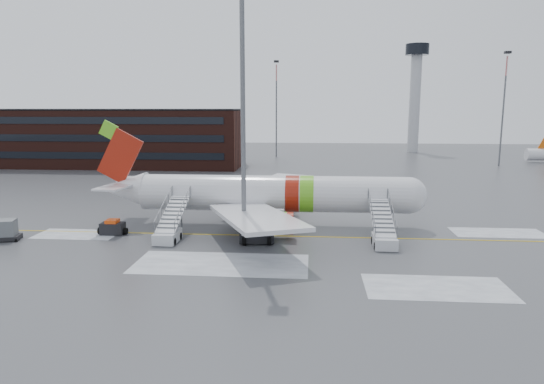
# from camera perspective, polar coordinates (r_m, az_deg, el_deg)

# --- Properties ---
(ground) EXTENTS (260.00, 260.00, 0.00)m
(ground) POSITION_cam_1_polar(r_m,az_deg,el_deg) (48.63, 3.19, -4.94)
(ground) COLOR #494C4F
(ground) RESTS_ON ground
(airliner) EXTENTS (35.03, 32.97, 11.18)m
(airliner) POSITION_cam_1_polar(r_m,az_deg,el_deg) (51.26, -0.88, -0.25)
(airliner) COLOR silver
(airliner) RESTS_ON ground
(airstair_fwd) EXTENTS (2.05, 7.70, 3.48)m
(airstair_fwd) POSITION_cam_1_polar(r_m,az_deg,el_deg) (45.62, 12.97, -4.79)
(airstair_fwd) COLOR silver
(airstair_fwd) RESTS_ON ground
(airstair_aft) EXTENTS (2.05, 7.70, 3.48)m
(airstair_aft) POSITION_cam_1_polar(r_m,az_deg,el_deg) (47.07, -11.96, -4.30)
(airstair_aft) COLOR silver
(airstair_aft) RESTS_ON ground
(pushback_tug) EXTENTS (3.37, 2.70, 1.82)m
(pushback_tug) POSITION_cam_1_polar(r_m,az_deg,el_deg) (45.19, -2.10, -5.03)
(pushback_tug) COLOR black
(pushback_tug) RESTS_ON ground
(uld_container) EXTENTS (2.81, 2.35, 1.98)m
(uld_container) POSITION_cam_1_polar(r_m,az_deg,el_deg) (52.50, -28.83, -4.02)
(uld_container) COLOR black
(uld_container) RESTS_ON ground
(baggage_tractor) EXTENTS (2.94, 1.40, 1.52)m
(baggage_tractor) POSITION_cam_1_polar(r_m,az_deg,el_deg) (50.77, -18.24, -4.04)
(baggage_tractor) COLOR black
(baggage_tractor) RESTS_ON ground
(light_mast_near) EXTENTS (1.20, 1.20, 28.56)m
(light_mast_near) POSITION_cam_1_polar(r_m,az_deg,el_deg) (44.37, -3.48, 12.76)
(light_mast_near) COLOR #595B60
(light_mast_near) RESTS_ON ground
(terminal_building) EXTENTS (62.00, 16.11, 12.30)m
(terminal_building) POSITION_cam_1_polar(r_m,az_deg,el_deg) (112.13, -19.73, 6.08)
(terminal_building) COLOR #3F1E16
(terminal_building) RESTS_ON ground
(control_tower) EXTENTS (6.40, 6.40, 30.00)m
(control_tower) POSITION_cam_1_polar(r_m,az_deg,el_deg) (145.06, 16.53, 11.94)
(control_tower) COLOR #B2B5BA
(control_tower) RESTS_ON ground
(light_mast_far_ne) EXTENTS (1.20, 1.20, 24.25)m
(light_mast_far_ne) POSITION_cam_1_polar(r_m,az_deg,el_deg) (116.43, 25.62, 9.58)
(light_mast_far_ne) COLOR #595B60
(light_mast_far_ne) RESTS_ON ground
(light_mast_far_n) EXTENTS (1.20, 1.20, 24.25)m
(light_mast_far_n) POSITION_cam_1_polar(r_m,az_deg,el_deg) (125.36, 0.52, 10.48)
(light_mast_far_n) COLOR #595B60
(light_mast_far_n) RESTS_ON ground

